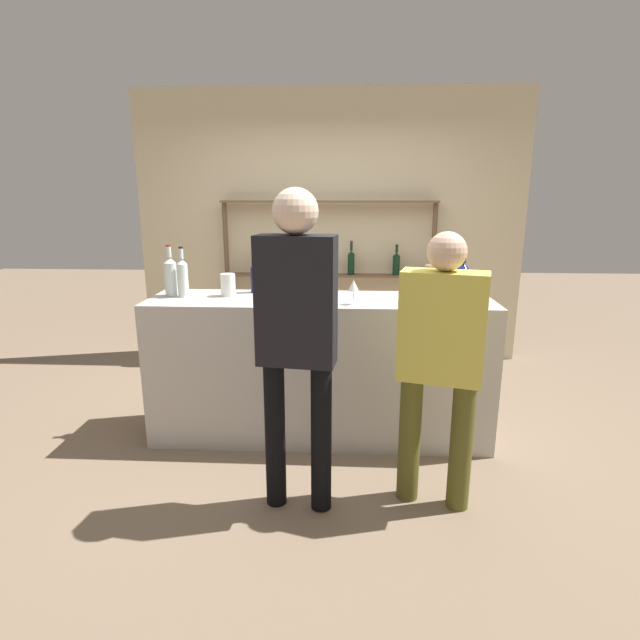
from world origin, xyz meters
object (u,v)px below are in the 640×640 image
(counter_bottle_3, at_px, (171,275))
(ice_bucket, at_px, (437,281))
(customer_right, at_px, (440,354))
(counter_bottle_0, at_px, (183,277))
(counter_bottle_1, at_px, (462,280))
(counter_bottle_2, at_px, (256,276))
(cork_jar, at_px, (228,285))
(wine_glass, at_px, (354,286))
(customer_center, at_px, (297,327))

(counter_bottle_3, relative_size, ice_bucket, 1.66)
(customer_right, bearing_deg, counter_bottle_0, 79.11)
(counter_bottle_1, bearing_deg, counter_bottle_2, 174.24)
(counter_bottle_0, xyz_separation_m, cork_jar, (0.31, 0.05, -0.06))
(counter_bottle_1, relative_size, wine_glass, 2.03)
(counter_bottle_0, relative_size, counter_bottle_1, 1.07)
(counter_bottle_2, xyz_separation_m, customer_center, (0.42, -1.10, -0.08))
(counter_bottle_1, height_order, counter_bottle_2, counter_bottle_1)
(counter_bottle_1, relative_size, cork_jar, 2.07)
(wine_glass, bearing_deg, counter_bottle_0, 171.31)
(customer_center, bearing_deg, counter_bottle_0, 52.02)
(counter_bottle_1, bearing_deg, ice_bucket, 149.03)
(counter_bottle_0, distance_m, customer_center, 1.29)
(cork_jar, bearing_deg, wine_glass, -14.53)
(counter_bottle_0, bearing_deg, counter_bottle_3, 161.42)
(counter_bottle_3, xyz_separation_m, customer_right, (1.79, -0.87, -0.27))
(counter_bottle_3, relative_size, customer_center, 0.20)
(wine_glass, height_order, customer_center, customer_center)
(counter_bottle_3, bearing_deg, cork_jar, 2.01)
(counter_bottle_2, relative_size, customer_center, 0.18)
(counter_bottle_3, bearing_deg, counter_bottle_1, 0.13)
(counter_bottle_1, height_order, cork_jar, counter_bottle_1)
(counter_bottle_1, bearing_deg, customer_right, -108.60)
(customer_right, bearing_deg, cork_jar, 72.71)
(counter_bottle_3, bearing_deg, counter_bottle_0, -18.58)
(counter_bottle_1, xyz_separation_m, cork_jar, (-1.67, 0.01, -0.05))
(counter_bottle_0, xyz_separation_m, counter_bottle_1, (1.99, 0.04, -0.01))
(wine_glass, bearing_deg, cork_jar, 165.47)
(counter_bottle_2, bearing_deg, customer_right, -40.61)
(counter_bottle_2, bearing_deg, wine_glass, -27.33)
(cork_jar, xyz_separation_m, customer_right, (1.38, -0.89, -0.21))
(counter_bottle_1, bearing_deg, counter_bottle_0, -178.89)
(counter_bottle_2, height_order, wine_glass, counter_bottle_2)
(counter_bottle_0, distance_m, customer_right, 1.91)
(counter_bottle_1, distance_m, counter_bottle_3, 2.09)
(counter_bottle_3, bearing_deg, wine_glass, -9.47)
(cork_jar, height_order, customer_right, customer_right)
(ice_bucket, height_order, customer_right, customer_right)
(counter_bottle_2, distance_m, ice_bucket, 1.34)
(counter_bottle_0, bearing_deg, ice_bucket, 4.18)
(wine_glass, distance_m, customer_right, 0.84)
(customer_center, bearing_deg, customer_right, -77.48)
(counter_bottle_2, distance_m, customer_center, 1.18)
(counter_bottle_2, height_order, customer_center, customer_center)
(counter_bottle_0, bearing_deg, counter_bottle_2, 21.02)
(counter_bottle_3, distance_m, customer_right, 2.01)
(counter_bottle_0, height_order, ice_bucket, counter_bottle_0)
(wine_glass, bearing_deg, counter_bottle_3, 170.53)
(counter_bottle_0, relative_size, customer_right, 0.23)
(counter_bottle_1, distance_m, wine_glass, 0.80)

